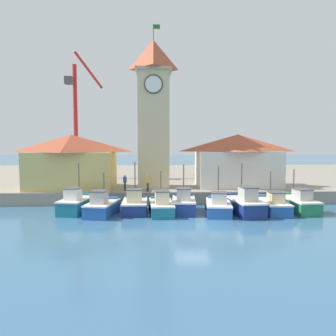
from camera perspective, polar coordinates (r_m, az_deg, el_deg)
name	(u,v)px	position (r m, az deg, el deg)	size (l,w,h in m)	color
ground_plane	(193,225)	(24.70, 4.30, -9.83)	(300.00, 300.00, 0.00)	#386689
quay_wharf	(173,177)	(51.83, 0.90, -1.65)	(120.00, 40.00, 1.27)	gray
fishing_boat_far_left	(77,204)	(29.78, -15.63, -5.98)	(2.71, 4.64, 4.29)	#196B7F
fishing_boat_left_outer	(102,206)	(28.23, -11.43, -6.58)	(2.68, 4.50, 3.54)	#2356A8
fishing_boat_left_inner	(135,205)	(28.76, -5.81, -6.34)	(2.25, 4.22, 4.38)	navy
fishing_boat_mid_left	(161,206)	(28.17, -1.17, -6.59)	(2.18, 4.73, 3.66)	#196B7F
fishing_boat_center	(184,204)	(28.72, 2.72, -6.24)	(2.31, 4.28, 4.19)	navy
fishing_boat_mid_right	(218,206)	(28.53, 8.77, -6.56)	(2.70, 5.04, 4.09)	#2356A8
fishing_boat_right_inner	(244,204)	(28.93, 13.12, -6.15)	(2.57, 5.38, 4.29)	navy
fishing_boat_right_outer	(272,205)	(30.22, 17.72, -6.11)	(2.11, 5.15, 3.54)	#2356A8
fishing_boat_far_right	(297,203)	(31.48, 21.55, -5.68)	(2.37, 5.34, 3.70)	#237A4C
clock_tower	(154,111)	(35.76, -2.52, 9.96)	(3.79, 3.79, 17.31)	beige
warehouse_left	(72,161)	(35.97, -16.38, 1.19)	(9.09, 6.12, 5.66)	tan
warehouse_right	(238,160)	(36.84, 12.01, 1.40)	(9.23, 5.45, 5.73)	silver
port_crane_near	(77,134)	(46.60, -15.62, 5.67)	(3.87, 7.48, 17.22)	maroon
dock_worker_near_tower	(125,182)	(33.20, -7.51, -2.48)	(0.34, 0.22, 1.62)	#33333D
dock_worker_along_quay	(148,183)	(32.42, -3.55, -2.62)	(0.34, 0.22, 1.62)	#33333D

